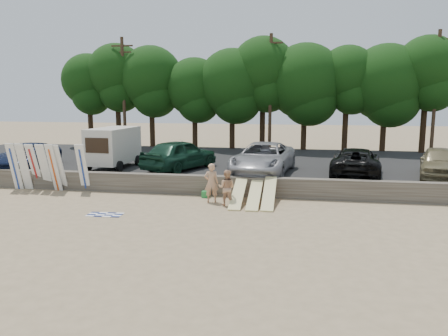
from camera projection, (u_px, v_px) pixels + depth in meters
The scene contains 26 objects.
ground at pixel (199, 210), 19.40m from camera, with size 120.00×120.00×0.00m, color tan.
seawall at pixel (213, 185), 22.24m from camera, with size 44.00×0.50×1.00m, color #6B6356.
parking_lot at pixel (234, 165), 29.55m from camera, with size 44.00×14.50×0.70m, color #282828.
treeline at pixel (256, 79), 35.28m from camera, with size 32.12×6.06×9.06m.
utility_poles at pixel (270, 90), 33.74m from camera, with size 25.80×0.26×9.00m.
box_trailer at pixel (113, 146), 26.26m from camera, with size 2.39×3.94×2.42m.
car_0 at pixel (27, 155), 26.59m from camera, with size 2.42×5.25×1.46m, color #111C3D.
car_1 at pixel (180, 154), 25.67m from camera, with size 2.13×5.29×1.80m, color #153927.
car_2 at pixel (263, 158), 24.39m from camera, with size 2.87×6.22×1.73m, color #9D9DA2.
car_3 at pixel (356, 162), 23.84m from camera, with size 2.51×5.45×1.51m, color black.
car_4 at pixel (440, 162), 23.16m from camera, with size 1.93×4.81×1.64m, color #827653.
surfboard_upright_0 at pixel (14, 167), 23.31m from camera, with size 0.50×0.06×2.60m, color white.
surfboard_upright_1 at pixel (24, 167), 23.29m from camera, with size 0.50×0.06×2.60m, color white.
surfboard_upright_2 at pixel (35, 167), 23.37m from camera, with size 0.50×0.06×2.60m, color white.
surfboard_upright_3 at pixel (45, 167), 23.19m from camera, with size 0.50×0.06×2.60m, color white.
surfboard_upright_4 at pixel (54, 168), 22.94m from camera, with size 0.50×0.06×2.60m, color white.
surfboard_upright_5 at pixel (59, 168), 23.00m from camera, with size 0.50×0.06×2.60m, color white.
surfboard_upright_6 at pixel (83, 168), 22.82m from camera, with size 0.50×0.06×2.60m, color white.
surfboard_low_0 at pixel (238, 193), 20.49m from camera, with size 0.56×3.00×0.07m, color #F4E699.
surfboard_low_1 at pixel (255, 194), 20.37m from camera, with size 0.56×3.00×0.07m, color #F4E699.
surfboard_low_2 at pixel (269, 193), 20.30m from camera, with size 0.56×3.00×0.07m, color #F4E699.
beachgoer_a at pixel (211, 183), 20.66m from camera, with size 0.68×0.45×1.87m, color tan.
beachgoer_b at pixel (227, 188), 20.06m from camera, with size 0.81×0.63×1.66m, color tan.
cooler at pixel (206, 194), 21.75m from camera, with size 0.38×0.30×0.32m, color green.
gear_bag at pixel (271, 199), 20.96m from camera, with size 0.30×0.25×0.22m, color #C17716.
beach_towel at pixel (105, 215), 18.59m from camera, with size 1.50×1.50×0.00m, color white.
Camera 1 is at (4.27, -18.38, 5.00)m, focal length 35.00 mm.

